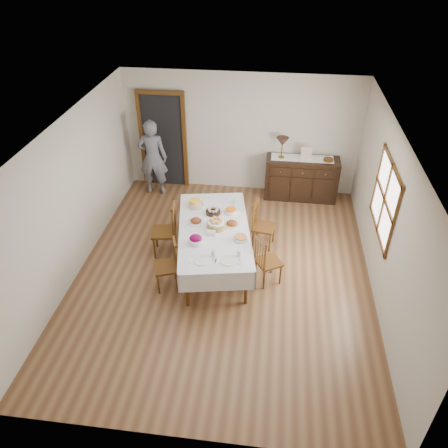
# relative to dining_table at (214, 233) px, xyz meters

# --- Properties ---
(ground) EXTENTS (6.00, 6.00, 0.00)m
(ground) POSITION_rel_dining_table_xyz_m (0.18, -0.18, -0.70)
(ground) COLOR brown
(room_shell) EXTENTS (5.02, 6.02, 2.65)m
(room_shell) POSITION_rel_dining_table_xyz_m (0.04, 0.24, 0.95)
(room_shell) COLOR silver
(room_shell) RESTS_ON ground
(dining_table) EXTENTS (1.56, 2.46, 0.79)m
(dining_table) POSITION_rel_dining_table_xyz_m (0.00, 0.00, 0.00)
(dining_table) COLOR silver
(dining_table) RESTS_ON ground
(chair_left_near) EXTENTS (0.49, 0.49, 0.91)m
(chair_left_near) POSITION_rel_dining_table_xyz_m (-0.65, -0.62, -0.23)
(chair_left_near) COLOR #4E2D0F
(chair_left_near) RESTS_ON ground
(chair_left_far) EXTENTS (0.49, 0.49, 1.03)m
(chair_left_far) POSITION_rel_dining_table_xyz_m (-0.89, 0.25, -0.17)
(chair_left_far) COLOR #4E2D0F
(chair_left_far) RESTS_ON ground
(chair_right_near) EXTENTS (0.52, 0.52, 0.91)m
(chair_right_near) POSITION_rel_dining_table_xyz_m (0.91, -0.32, -0.23)
(chair_right_near) COLOR #4E2D0F
(chair_right_near) RESTS_ON ground
(chair_right_far) EXTENTS (0.45, 0.45, 0.93)m
(chair_right_far) POSITION_rel_dining_table_xyz_m (0.77, 0.69, -0.22)
(chair_right_far) COLOR #4E2D0F
(chair_right_far) RESTS_ON ground
(sideboard) EXTENTS (1.54, 0.56, 0.92)m
(sideboard) POSITION_rel_dining_table_xyz_m (1.53, 2.54, -0.23)
(sideboard) COLOR black
(sideboard) RESTS_ON ground
(person) EXTENTS (0.59, 0.40, 1.81)m
(person) POSITION_rel_dining_table_xyz_m (-1.67, 2.35, 0.21)
(person) COLOR slate
(person) RESTS_ON ground
(bread_basket) EXTENTS (0.32, 0.32, 0.19)m
(bread_basket) POSITION_rel_dining_table_xyz_m (0.03, 0.02, 0.17)
(bread_basket) COLOR olive
(bread_basket) RESTS_ON dining_table
(egg_basket) EXTENTS (0.26, 0.26, 0.11)m
(egg_basket) POSITION_rel_dining_table_xyz_m (-0.08, 0.45, 0.13)
(egg_basket) COLOR black
(egg_basket) RESTS_ON dining_table
(ham_platter_a) EXTENTS (0.28, 0.28, 0.11)m
(ham_platter_a) POSITION_rel_dining_table_xyz_m (-0.33, 0.14, 0.12)
(ham_platter_a) COLOR silver
(ham_platter_a) RESTS_ON dining_table
(ham_platter_b) EXTENTS (0.27, 0.27, 0.11)m
(ham_platter_b) POSITION_rel_dining_table_xyz_m (0.29, 0.13, 0.12)
(ham_platter_b) COLOR silver
(ham_platter_b) RESTS_ON dining_table
(beet_bowl) EXTENTS (0.23, 0.23, 0.16)m
(beet_bowl) POSITION_rel_dining_table_xyz_m (-0.23, -0.44, 0.16)
(beet_bowl) COLOR silver
(beet_bowl) RESTS_ON dining_table
(carrot_bowl) EXTENTS (0.23, 0.23, 0.09)m
(carrot_bowl) POSITION_rel_dining_table_xyz_m (0.23, 0.51, 0.13)
(carrot_bowl) COLOR silver
(carrot_bowl) RESTS_ON dining_table
(pineapple_bowl) EXTENTS (0.24, 0.24, 0.14)m
(pineapple_bowl) POSITION_rel_dining_table_xyz_m (-0.43, 0.63, 0.16)
(pineapple_bowl) COLOR #CCAB8D
(pineapple_bowl) RESTS_ON dining_table
(casserole_dish) EXTENTS (0.23, 0.23, 0.07)m
(casserole_dish) POSITION_rel_dining_table_xyz_m (0.47, -0.26, 0.13)
(casserole_dish) COLOR silver
(casserole_dish) RESTS_ON dining_table
(butter_dish) EXTENTS (0.15, 0.11, 0.07)m
(butter_dish) POSITION_rel_dining_table_xyz_m (-0.02, -0.18, 0.13)
(butter_dish) COLOR silver
(butter_dish) RESTS_ON dining_table
(setting_left) EXTENTS (0.44, 0.31, 0.10)m
(setting_left) POSITION_rel_dining_table_xyz_m (-0.01, -0.81, 0.11)
(setting_left) COLOR silver
(setting_left) RESTS_ON dining_table
(setting_right) EXTENTS (0.44, 0.31, 0.10)m
(setting_right) POSITION_rel_dining_table_xyz_m (0.39, -0.77, 0.11)
(setting_right) COLOR silver
(setting_right) RESTS_ON dining_table
(glass_far_a) EXTENTS (0.06, 0.06, 0.11)m
(glass_far_a) POSITION_rel_dining_table_xyz_m (-0.29, 0.69, 0.15)
(glass_far_a) COLOR silver
(glass_far_a) RESTS_ON dining_table
(glass_far_b) EXTENTS (0.07, 0.07, 0.09)m
(glass_far_b) POSITION_rel_dining_table_xyz_m (0.26, 0.83, 0.14)
(glass_far_b) COLOR silver
(glass_far_b) RESTS_ON dining_table
(runner) EXTENTS (1.30, 0.35, 0.01)m
(runner) POSITION_rel_dining_table_xyz_m (1.50, 2.57, 0.23)
(runner) COLOR white
(runner) RESTS_ON sideboard
(table_lamp) EXTENTS (0.26, 0.26, 0.46)m
(table_lamp) POSITION_rel_dining_table_xyz_m (1.06, 2.54, 0.58)
(table_lamp) COLOR brown
(table_lamp) RESTS_ON sideboard
(picture_frame) EXTENTS (0.22, 0.08, 0.28)m
(picture_frame) POSITION_rel_dining_table_xyz_m (1.57, 2.51, 0.37)
(picture_frame) COLOR #C4A990
(picture_frame) RESTS_ON sideboard
(deco_bowl) EXTENTS (0.20, 0.20, 0.06)m
(deco_bowl) POSITION_rel_dining_table_xyz_m (2.03, 2.50, 0.26)
(deco_bowl) COLOR #4E2D0F
(deco_bowl) RESTS_ON sideboard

